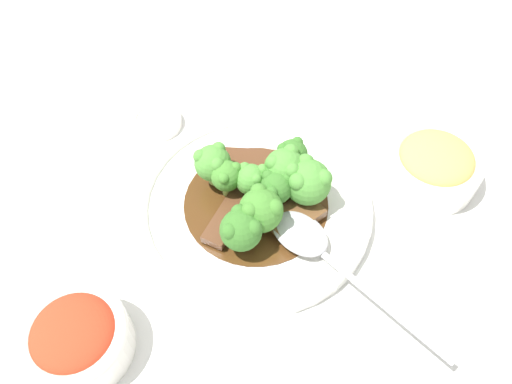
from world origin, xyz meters
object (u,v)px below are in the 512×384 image
broccoli_floret_4 (226,176)px  broccoli_floret_5 (213,163)px  broccoli_floret_8 (292,154)px  beef_strip_0 (229,217)px  broccoli_floret_0 (261,210)px  broccoli_floret_7 (276,187)px  broccoli_floret_3 (241,229)px  broccoli_floret_6 (308,181)px  broccoli_floret_2 (285,169)px  beef_strip_2 (295,217)px  broccoli_floret_1 (253,178)px  beef_strip_1 (249,164)px  side_bowl_kimchi (77,338)px  serving_spoon (312,243)px  main_plate (256,205)px  side_bowl_appetizer (434,165)px  sauce_dish (157,121)px

broccoli_floret_4 → broccoli_floret_5: size_ratio=0.91×
broccoli_floret_4 → broccoli_floret_8: 0.08m
beef_strip_0 → broccoli_floret_0: bearing=123.7°
broccoli_floret_4 → broccoli_floret_7: size_ratio=0.97×
broccoli_floret_3 → broccoli_floret_4: size_ratio=1.06×
broccoli_floret_7 → beef_strip_0: bearing=-17.9°
broccoli_floret_5 → broccoli_floret_6: (-0.06, 0.08, -0.00)m
broccoli_floret_0 → broccoli_floret_2: 0.06m
beef_strip_2 → broccoli_floret_1: 0.06m
beef_strip_0 → beef_strip_2: size_ratio=1.34×
broccoli_floret_2 → broccoli_floret_5: (0.05, -0.05, -0.00)m
broccoli_floret_3 → beef_strip_2: bearing=169.8°
broccoli_floret_2 → broccoli_floret_6: 0.03m
beef_strip_1 → side_bowl_kimchi: side_bowl_kimchi is taller
broccoli_floret_2 → serving_spoon: bearing=70.5°
broccoli_floret_3 → broccoli_floret_8: size_ratio=1.07×
broccoli_floret_5 → broccoli_floret_4: bearing=93.7°
main_plate → broccoli_floret_5: bearing=-68.8°
beef_strip_1 → broccoli_floret_6: bearing=105.6°
beef_strip_2 → side_bowl_appetizer: (-0.16, 0.05, 0.00)m
broccoli_floret_8 → sauce_dish: broccoli_floret_8 is taller
sauce_dish → broccoli_floret_8: bearing=112.1°
broccoli_floret_5 → broccoli_floret_8: bearing=150.1°
broccoli_floret_0 → beef_strip_0: bearing=-56.3°
broccoli_floret_1 → beef_strip_2: bearing=103.4°
beef_strip_1 → broccoli_floret_7: bearing=79.9°
broccoli_floret_1 → side_bowl_kimchi: bearing=7.4°
broccoli_floret_6 → broccoli_floret_8: broccoli_floret_6 is taller
sauce_dish → broccoli_floret_7: bearing=98.0°
beef_strip_2 → sauce_dish: beef_strip_2 is taller
serving_spoon → broccoli_floret_0: bearing=-62.8°
broccoli_floret_5 → sauce_dish: bearing=-91.9°
beef_strip_1 → side_bowl_appetizer: (-0.16, 0.13, 0.00)m
beef_strip_0 → broccoli_floret_2: (-0.07, 0.00, 0.03)m
broccoli_floret_5 → serving_spoon: 0.13m
broccoli_floret_6 → broccoli_floret_8: (-0.01, -0.04, -0.00)m
serving_spoon → side_bowl_kimchi: bearing=-14.4°
beef_strip_2 → main_plate: bearing=-70.4°
serving_spoon → side_bowl_appetizer: (-0.17, 0.01, 0.00)m
broccoli_floret_1 → broccoli_floret_8: 0.05m
side_bowl_appetizer → sauce_dish: bearing=-54.1°
broccoli_floret_8 → main_plate: bearing=6.6°
broccoli_floret_2 → side_bowl_appetizer: (-0.15, 0.08, -0.03)m
beef_strip_1 → sauce_dish: bearing=-74.9°
beef_strip_0 → broccoli_floret_8: bearing=-175.4°
beef_strip_0 → broccoli_floret_5: (-0.02, -0.05, 0.03)m
broccoli_floret_1 → broccoli_floret_6: size_ratio=0.83×
broccoli_floret_2 → broccoli_floret_7: size_ratio=1.17×
broccoli_floret_8 → side_bowl_kimchi: 0.28m
beef_strip_2 → broccoli_floret_0: (0.03, -0.02, 0.03)m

